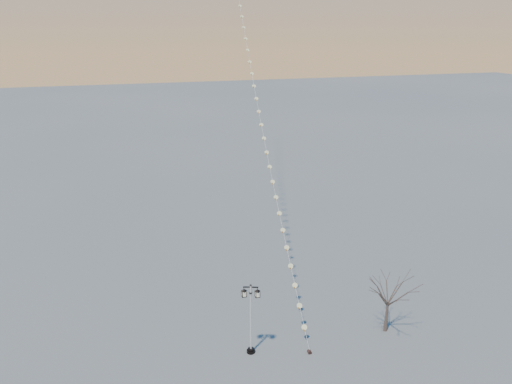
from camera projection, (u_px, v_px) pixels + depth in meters
name	position (u px, v px, depth m)	size (l,w,h in m)	color
ground	(273.00, 366.00, 27.82)	(300.00, 300.00, 0.00)	#5B5E5C
street_lamp	(251.00, 316.00, 28.19)	(1.14, 0.66, 4.65)	black
bare_tree	(389.00, 293.00, 30.20)	(2.38, 2.38, 3.95)	#493A31
kite_train	(251.00, 44.00, 44.56)	(6.28, 45.77, 34.33)	black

